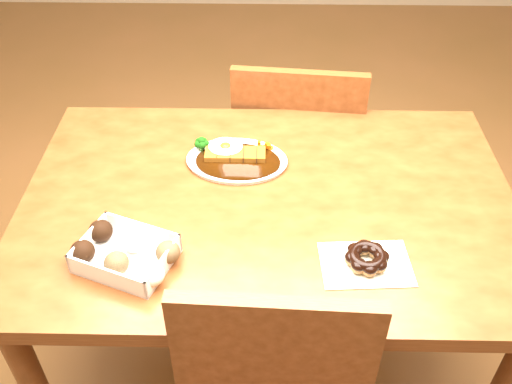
{
  "coord_description": "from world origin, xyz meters",
  "views": [
    {
      "loc": [
        -0.01,
        -1.04,
        1.66
      ],
      "look_at": [
        -0.03,
        -0.05,
        0.81
      ],
      "focal_mm": 40.0,
      "sensor_mm": 36.0,
      "label": 1
    }
  ],
  "objects_px": {
    "table": "(268,227)",
    "chair_far": "(296,155)",
    "pon_de_ring": "(367,258)",
    "katsu_curry_plate": "(235,158)",
    "donut_box": "(125,253)"
  },
  "relations": [
    {
      "from": "table",
      "to": "katsu_curry_plate",
      "type": "xyz_separation_m",
      "value": [
        -0.09,
        0.14,
        0.11
      ]
    },
    {
      "from": "donut_box",
      "to": "pon_de_ring",
      "type": "xyz_separation_m",
      "value": [
        0.51,
        0.0,
        -0.01
      ]
    },
    {
      "from": "donut_box",
      "to": "table",
      "type": "bearing_deg",
      "value": 35.0
    },
    {
      "from": "table",
      "to": "chair_far",
      "type": "height_order",
      "value": "chair_far"
    },
    {
      "from": "chair_far",
      "to": "katsu_curry_plate",
      "type": "relative_size",
      "value": 3.21
    },
    {
      "from": "table",
      "to": "donut_box",
      "type": "height_order",
      "value": "donut_box"
    },
    {
      "from": "table",
      "to": "donut_box",
      "type": "xyz_separation_m",
      "value": [
        -0.3,
        -0.21,
        0.13
      ]
    },
    {
      "from": "katsu_curry_plate",
      "to": "table",
      "type": "bearing_deg",
      "value": -58.4
    },
    {
      "from": "table",
      "to": "pon_de_ring",
      "type": "distance_m",
      "value": 0.32
    },
    {
      "from": "donut_box",
      "to": "pon_de_ring",
      "type": "relative_size",
      "value": 1.17
    },
    {
      "from": "table",
      "to": "chair_far",
      "type": "bearing_deg",
      "value": 79.56
    },
    {
      "from": "table",
      "to": "chair_far",
      "type": "distance_m",
      "value": 0.57
    },
    {
      "from": "donut_box",
      "to": "pon_de_ring",
      "type": "bearing_deg",
      "value": 0.15
    },
    {
      "from": "chair_far",
      "to": "pon_de_ring",
      "type": "height_order",
      "value": "chair_far"
    },
    {
      "from": "pon_de_ring",
      "to": "table",
      "type": "bearing_deg",
      "value": 134.56
    }
  ]
}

